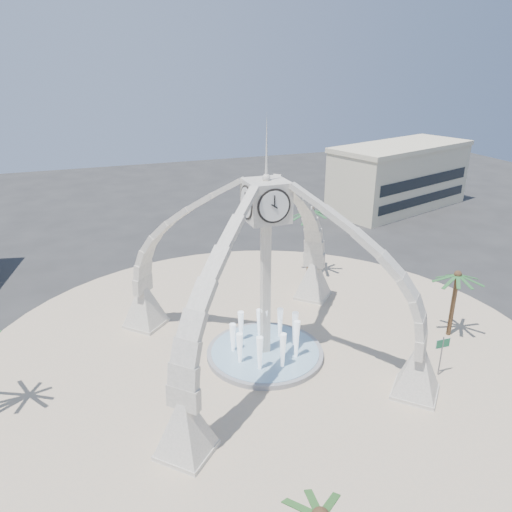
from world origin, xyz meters
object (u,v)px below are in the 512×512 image
object	(u,v)px
clock_tower	(266,269)
palm_east	(458,275)
palm_north	(311,211)
fountain	(265,352)
street_sign	(442,348)

from	to	relation	value
clock_tower	palm_east	distance (m)	14.01
palm_north	fountain	bearing A→B (deg)	-127.49
palm_east	palm_north	bearing A→B (deg)	110.46
clock_tower	street_sign	size ratio (longest dim) A/B	6.25
fountain	palm_east	distance (m)	14.64
street_sign	palm_north	bearing A→B (deg)	94.70
clock_tower	palm_east	size ratio (longest dim) A/B	3.23
street_sign	clock_tower	bearing A→B (deg)	149.88
fountain	palm_north	bearing A→B (deg)	52.51
palm_east	clock_tower	bearing A→B (deg)	171.47
palm_east	street_sign	distance (m)	6.30
clock_tower	palm_north	bearing A→B (deg)	52.51
fountain	palm_north	xyz separation A→B (m)	(8.74, 11.39, 6.03)
clock_tower	palm_north	world-z (taller)	clock_tower
fountain	palm_east	xyz separation A→B (m)	(13.76, -2.06, 4.55)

